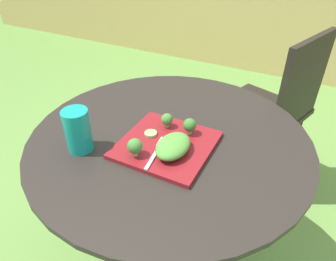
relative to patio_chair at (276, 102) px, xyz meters
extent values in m
cylinder|color=#28231E|center=(-0.23, -0.80, 0.22)|extent=(0.91, 0.91, 0.02)
cylinder|color=#28231E|center=(-0.23, -0.80, -0.14)|extent=(0.06, 0.06, 0.69)
cube|color=black|center=(-0.09, 0.03, -0.09)|extent=(0.56, 0.56, 0.03)
cube|color=black|center=(0.10, -0.04, 0.15)|extent=(0.16, 0.40, 0.45)
cylinder|color=black|center=(-0.20, 0.26, -0.31)|extent=(0.02, 0.02, 0.43)
cylinder|color=black|center=(-0.31, -0.08, -0.31)|extent=(0.02, 0.02, 0.43)
cylinder|color=black|center=(0.14, 0.14, -0.31)|extent=(0.02, 0.02, 0.43)
cylinder|color=black|center=(0.03, -0.20, -0.31)|extent=(0.02, 0.02, 0.43)
cube|color=maroon|center=(-0.21, -0.86, 0.23)|extent=(0.27, 0.27, 0.01)
cylinder|color=#149989|center=(-0.44, -0.99, 0.29)|extent=(0.08, 0.08, 0.13)
cylinder|color=#118275|center=(-0.44, -0.99, 0.27)|extent=(0.07, 0.07, 0.09)
cube|color=silver|center=(-0.21, -0.94, 0.24)|extent=(0.02, 0.11, 0.00)
cube|color=silver|center=(-0.22, -0.87, 0.24)|extent=(0.03, 0.05, 0.00)
ellipsoid|color=#519338|center=(-0.17, -0.89, 0.26)|extent=(0.09, 0.13, 0.04)
cylinder|color=#99B770|center=(-0.17, -0.78, 0.25)|extent=(0.01, 0.01, 0.02)
sphere|color=#38752D|center=(-0.17, -0.78, 0.27)|extent=(0.04, 0.04, 0.04)
cylinder|color=#99B770|center=(-0.26, -0.95, 0.25)|extent=(0.02, 0.02, 0.01)
sphere|color=#427F33|center=(-0.26, -0.95, 0.27)|extent=(0.04, 0.04, 0.04)
cylinder|color=#99B770|center=(-0.25, -0.78, 0.25)|extent=(0.01, 0.01, 0.01)
sphere|color=#427F33|center=(-0.25, -0.78, 0.27)|extent=(0.04, 0.04, 0.04)
cylinder|color=#8EB766|center=(-0.27, -0.84, 0.24)|extent=(0.04, 0.04, 0.01)
camera|label=1|loc=(0.14, -1.52, 0.81)|focal=32.84mm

